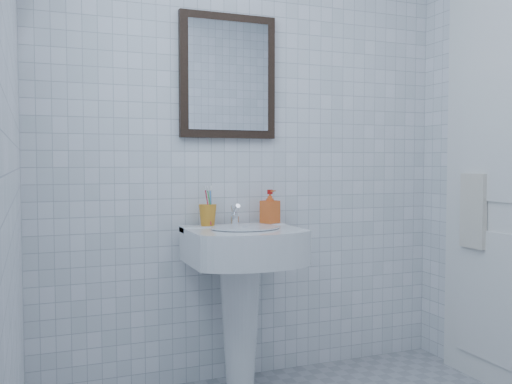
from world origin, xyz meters
name	(u,v)px	position (x,y,z in m)	size (l,w,h in m)	color
wall_back	(250,137)	(0.00, 1.20, 1.25)	(2.20, 0.02, 2.50)	white
wall_left	(10,109)	(-1.10, 0.00, 1.25)	(0.02, 2.40, 2.50)	white
washbasin	(242,281)	(-0.12, 0.98, 0.55)	(0.53, 0.39, 0.81)	white
faucet	(235,216)	(-0.12, 1.08, 0.85)	(0.04, 0.09, 0.11)	silver
toothbrush_cup	(208,215)	(-0.26, 1.10, 0.86)	(0.09, 0.09, 0.10)	orange
soap_dispenser	(270,206)	(0.07, 1.10, 0.89)	(0.08, 0.08, 0.17)	red
wall_mirror	(228,76)	(-0.12, 1.18, 1.55)	(0.50, 0.04, 0.62)	black
bathroom_door	(506,187)	(1.08, 0.55, 1.00)	(0.04, 0.80, 2.00)	white
towel_ring	(477,176)	(1.06, 0.72, 1.05)	(0.18, 0.18, 0.01)	silver
hand_towel	(473,211)	(1.04, 0.72, 0.87)	(0.03, 0.16, 0.38)	silver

